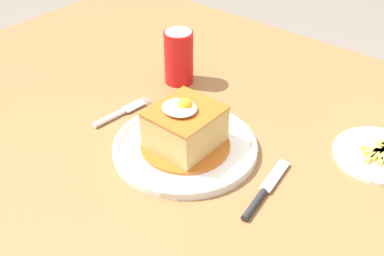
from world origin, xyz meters
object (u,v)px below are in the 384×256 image
(fork, at_px, (117,114))
(knife, at_px, (261,196))
(soda_can, at_px, (179,57))
(side_plate_fries, at_px, (381,155))
(main_plate, at_px, (185,146))

(fork, xyz_separation_m, knife, (0.36, -0.01, 0.00))
(knife, bearing_deg, soda_can, 150.22)
(knife, relative_size, side_plate_fries, 0.97)
(knife, bearing_deg, main_plate, 174.23)
(fork, relative_size, soda_can, 1.14)
(main_plate, height_order, knife, main_plate)
(main_plate, distance_m, soda_can, 0.26)
(main_plate, relative_size, soda_can, 2.19)
(side_plate_fries, bearing_deg, main_plate, -143.59)
(fork, relative_size, knife, 0.86)
(main_plate, height_order, soda_can, soda_can)
(fork, bearing_deg, knife, -2.02)
(knife, xyz_separation_m, side_plate_fries, (0.11, 0.23, -0.00))
(fork, distance_m, knife, 0.36)
(main_plate, bearing_deg, side_plate_fries, 36.41)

